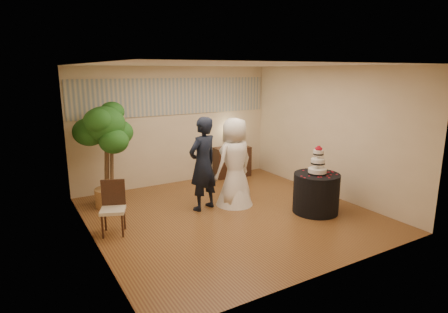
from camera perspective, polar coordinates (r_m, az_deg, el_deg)
floor at (r=7.29m, az=0.93°, el=-8.78°), size 5.00×5.00×0.00m
ceiling at (r=6.76m, az=1.02°, el=13.82°), size 5.00×5.00×0.00m
wall_back at (r=9.08m, az=-7.32°, el=4.66°), size 5.00×0.06×2.80m
wall_front at (r=4.99m, az=16.18°, el=-2.69°), size 5.00×0.06×2.80m
wall_left at (r=6.00m, az=-19.82°, el=-0.33°), size 0.06×5.00×2.80m
wall_right at (r=8.45m, az=15.61°, el=3.65°), size 0.06×5.00×2.80m
mural_border at (r=8.99m, az=-7.40°, el=9.06°), size 4.90×0.02×0.85m
groom at (r=7.29m, az=-3.23°, el=-1.14°), size 0.78×0.63×1.85m
bride at (r=7.54m, az=1.63°, el=-0.85°), size 1.01×0.92×1.80m
cake_table at (r=7.48m, az=13.85°, el=-5.43°), size 1.16×1.16×0.77m
wedding_cake at (r=7.31m, az=14.13°, el=-0.50°), size 0.36×0.36×0.55m
console at (r=9.70m, az=1.24°, el=-0.81°), size 0.96×0.50×0.77m
table_lamp at (r=9.56m, az=1.26°, el=3.12°), size 0.33×0.33×0.58m
ficus_tree at (r=7.78m, az=-17.49°, el=0.26°), size 1.35×1.35×2.14m
side_chair at (r=6.57m, az=-16.59°, el=-7.61°), size 0.55×0.56×0.90m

